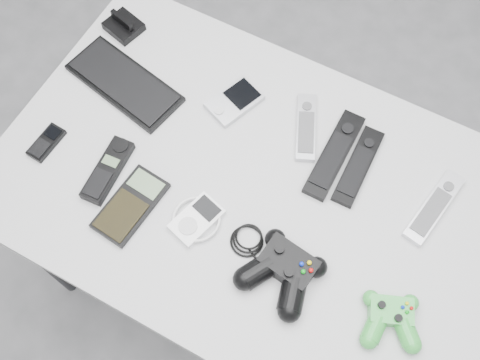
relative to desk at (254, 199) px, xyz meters
The scene contains 15 objects.
floor 0.72m from the desk, 80.00° to the left, with size 3.50×3.50×0.00m, color slate.
desk is the anchor object (origin of this frame).
pda_keyboard 0.42m from the desk, 167.25° to the left, with size 0.29×0.12×0.02m, color black.
dock_bracket 0.56m from the desk, 154.93° to the left, with size 0.09×0.08×0.05m, color black.
pda 0.24m from the desk, 130.25° to the left, with size 0.08×0.13×0.02m, color #ADAEB4.
remote_silver_a 0.21m from the desk, 79.17° to the left, with size 0.04×0.18×0.02m, color #ADAEB4.
remote_black_a 0.21m from the desk, 51.20° to the left, with size 0.05×0.23×0.02m, color black.
remote_black_b 0.25m from the desk, 39.98° to the left, with size 0.05×0.20×0.02m, color black.
remote_silver_b 0.40m from the desk, 20.81° to the left, with size 0.04×0.20×0.02m, color silver.
mobile_phone 0.50m from the desk, 164.51° to the right, with size 0.04×0.09×0.02m, color black.
cordless_handset 0.34m from the desk, 157.98° to the right, with size 0.05×0.16×0.03m, color black.
calculator 0.29m from the desk, 141.92° to the right, with size 0.09×0.18×0.02m, color black.
mp3_player 0.17m from the desk, 119.40° to the right, with size 0.11×0.11×0.02m, color white.
controller_black 0.23m from the desk, 45.41° to the right, with size 0.27×0.17×0.05m, color black, non-canonical shape.
controller_green 0.41m from the desk, 19.16° to the right, with size 0.12×0.13×0.04m, color #268D2F, non-canonical shape.
Camera 1 is at (0.20, -0.54, 1.94)m, focal length 42.00 mm.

